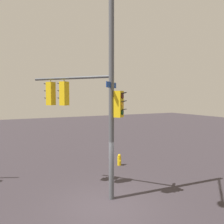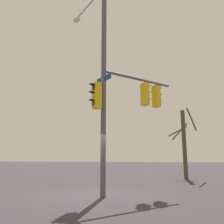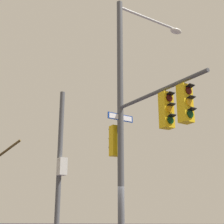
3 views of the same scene
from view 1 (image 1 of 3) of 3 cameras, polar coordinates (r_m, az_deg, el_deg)
ground_plane at (r=9.67m, az=-1.50°, el=-23.28°), size 80.00×80.00×0.00m
main_signal_pole_assembly at (r=9.44m, az=-4.88°, el=7.75°), size 5.43×3.17×9.69m
fire_hydrant at (r=14.55m, az=1.91°, el=-12.36°), size 0.38×0.24×0.73m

